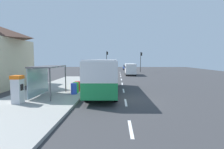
{
  "coord_description": "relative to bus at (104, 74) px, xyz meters",
  "views": [
    {
      "loc": [
        -0.37,
        -14.02,
        3.24
      ],
      "look_at": [
        -1.0,
        5.98,
        1.5
      ],
      "focal_mm": 28.36,
      "sensor_mm": 36.0,
      "label": 1
    }
  ],
  "objects": [
    {
      "name": "ground_plane",
      "position": [
        1.71,
        11.0,
        -1.86
      ],
      "size": [
        56.0,
        92.0,
        0.04
      ],
      "primitive_type": "cube",
      "color": "#38383A"
    },
    {
      "name": "sidewalk_platform",
      "position": [
        -4.69,
        -1.0,
        -1.75
      ],
      "size": [
        6.2,
        30.0,
        0.18
      ],
      "primitive_type": "cube",
      "color": "#999993",
      "rests_on": "ground"
    },
    {
      "name": "lane_stripe_seg_0",
      "position": [
        1.96,
        -9.0,
        -1.84
      ],
      "size": [
        0.16,
        2.2,
        0.01
      ],
      "primitive_type": "cube",
      "color": "silver",
      "rests_on": "ground"
    },
    {
      "name": "lane_stripe_seg_1",
      "position": [
        1.96,
        -4.0,
        -1.84
      ],
      "size": [
        0.16,
        2.2,
        0.01
      ],
      "primitive_type": "cube",
      "color": "silver",
      "rests_on": "ground"
    },
    {
      "name": "lane_stripe_seg_2",
      "position": [
        1.96,
        1.0,
        -1.84
      ],
      "size": [
        0.16,
        2.2,
        0.01
      ],
      "primitive_type": "cube",
      "color": "silver",
      "rests_on": "ground"
    },
    {
      "name": "lane_stripe_seg_3",
      "position": [
        1.96,
        6.0,
        -1.84
      ],
      "size": [
        0.16,
        2.2,
        0.01
      ],
      "primitive_type": "cube",
      "color": "silver",
      "rests_on": "ground"
    },
    {
      "name": "lane_stripe_seg_4",
      "position": [
        1.96,
        11.0,
        -1.84
      ],
      "size": [
        0.16,
        2.2,
        0.01
      ],
      "primitive_type": "cube",
      "color": "silver",
      "rests_on": "ground"
    },
    {
      "name": "lane_stripe_seg_5",
      "position": [
        1.96,
        16.0,
        -1.84
      ],
      "size": [
        0.16,
        2.2,
        0.01
      ],
      "primitive_type": "cube",
      "color": "silver",
      "rests_on": "ground"
    },
    {
      "name": "lane_stripe_seg_6",
      "position": [
        1.96,
        21.0,
        -1.84
      ],
      "size": [
        0.16,
        2.2,
        0.01
      ],
      "primitive_type": "cube",
      "color": "silver",
      "rests_on": "ground"
    },
    {
      "name": "lane_stripe_seg_7",
      "position": [
        1.96,
        26.0,
        -1.84
      ],
      "size": [
        0.16,
        2.2,
        0.01
      ],
      "primitive_type": "cube",
      "color": "silver",
      "rests_on": "ground"
    },
    {
      "name": "bus",
      "position": [
        0.0,
        0.0,
        0.0
      ],
      "size": [
        2.71,
        11.05,
        3.21
      ],
      "color": "#1E8C47",
      "rests_on": "ground"
    },
    {
      "name": "white_van",
      "position": [
        3.91,
        18.92,
        -0.5
      ],
      "size": [
        2.05,
        5.2,
        2.3
      ],
      "color": "white",
      "rests_on": "ground"
    },
    {
      "name": "sedan_near",
      "position": [
        4.01,
        37.04,
        -1.05
      ],
      "size": [
        2.05,
        4.5,
        1.52
      ],
      "color": "navy",
      "rests_on": "ground"
    },
    {
      "name": "ticket_machine",
      "position": [
        -5.59,
        -5.1,
        -0.67
      ],
      "size": [
        0.66,
        0.76,
        1.94
      ],
      "color": "silver",
      "rests_on": "sidewalk_platform"
    },
    {
      "name": "recycling_bin_blue",
      "position": [
        -2.49,
        -1.8,
        -1.19
      ],
      "size": [
        0.52,
        0.52,
        0.95
      ],
      "primitive_type": "cylinder",
      "color": "blue",
      "rests_on": "sidewalk_platform"
    },
    {
      "name": "recycling_bin_green",
      "position": [
        -2.49,
        -1.1,
        -1.19
      ],
      "size": [
        0.52,
        0.52,
        0.95
      ],
      "primitive_type": "cylinder",
      "color": "green",
      "rests_on": "sidewalk_platform"
    },
    {
      "name": "recycling_bin_red",
      "position": [
        -2.49,
        -0.4,
        -1.19
      ],
      "size": [
        0.52,
        0.52,
        0.95
      ],
      "primitive_type": "cylinder",
      "color": "red",
      "rests_on": "sidewalk_platform"
    },
    {
      "name": "traffic_light_near_side",
      "position": [
        7.21,
        27.63,
        1.48
      ],
      "size": [
        0.49,
        0.28,
        4.99
      ],
      "color": "#2D2D2D",
      "rests_on": "ground"
    },
    {
      "name": "traffic_light_far_side",
      "position": [
        -1.39,
        28.43,
        1.63
      ],
      "size": [
        0.49,
        0.28,
        5.24
      ],
      "color": "#2D2D2D",
      "rests_on": "ground"
    },
    {
      "name": "bus_shelter",
      "position": [
        -4.7,
        -2.58,
        0.25
      ],
      "size": [
        1.8,
        4.0,
        2.5
      ],
      "color": "#4C4C51",
      "rests_on": "sidewalk_platform"
    }
  ]
}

